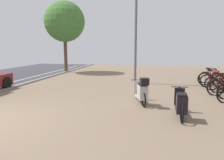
{
  "coord_description": "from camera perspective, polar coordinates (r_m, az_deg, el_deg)",
  "views": [
    {
      "loc": [
        4.8,
        -5.3,
        2.13
      ],
      "look_at": [
        3.42,
        1.86,
        1.03
      ],
      "focal_mm": 36.01,
      "sensor_mm": 36.0,
      "label": 1
    }
  ],
  "objects": [
    {
      "name": "bicycle_rack_09",
      "position": [
        14.06,
        23.81,
        0.57
      ],
      "size": [
        1.31,
        0.48,
        0.98
      ],
      "color": "black",
      "rests_on": "ground"
    },
    {
      "name": "scooter_near",
      "position": [
        7.03,
        17.09,
        -5.86
      ],
      "size": [
        0.52,
        1.73,
        0.86
      ],
      "color": "black",
      "rests_on": "ground"
    },
    {
      "name": "lamp_post",
      "position": [
        12.97,
        6.09,
        14.23
      ],
      "size": [
        0.2,
        0.52,
        6.18
      ],
      "color": "slate",
      "rests_on": "ground"
    },
    {
      "name": "bicycle_rack_07",
      "position": [
        12.7,
        24.39,
        -0.23
      ],
      "size": [
        1.36,
        0.47,
        0.99
      ],
      "color": "black",
      "rests_on": "ground"
    },
    {
      "name": "ground",
      "position": [
        6.65,
        -20.68,
        -10.88
      ],
      "size": [
        21.0,
        40.0,
        0.13
      ],
      "color": "#353039"
    },
    {
      "name": "bicycle_rack_08",
      "position": [
        13.37,
        23.9,
        0.23
      ],
      "size": [
        1.4,
        0.51,
        1.01
      ],
      "color": "black",
      "rests_on": "ground"
    },
    {
      "name": "bicycle_rack_04",
      "position": [
        10.73,
        26.47,
        -1.85
      ],
      "size": [
        1.36,
        0.48,
        1.0
      ],
      "color": "black",
      "rests_on": "ground"
    },
    {
      "name": "bicycle_rack_06",
      "position": [
        12.07,
        25.37,
        -0.79
      ],
      "size": [
        1.31,
        0.48,
        0.95
      ],
      "color": "black",
      "rests_on": "ground"
    },
    {
      "name": "street_tree",
      "position": [
        18.98,
        -11.94,
        14.27
      ],
      "size": [
        3.24,
        3.24,
        5.7
      ],
      "color": "brown",
      "rests_on": "ground"
    },
    {
      "name": "scooter_mid",
      "position": [
        8.35,
        7.5,
        -2.9
      ],
      "size": [
        0.76,
        1.69,
        1.06
      ],
      "color": "black",
      "rests_on": "ground"
    }
  ]
}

